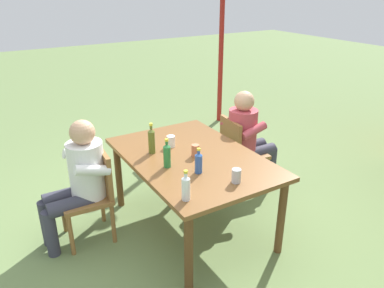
{
  "coord_description": "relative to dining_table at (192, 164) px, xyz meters",
  "views": [
    {
      "loc": [
        2.66,
        -1.6,
        2.26
      ],
      "look_at": [
        0.0,
        0.0,
        0.9
      ],
      "focal_mm": 34.9,
      "sensor_mm": 36.0,
      "label": 1
    }
  ],
  "objects": [
    {
      "name": "ground_plane",
      "position": [
        0.0,
        0.0,
        -0.69
      ],
      "size": [
        24.0,
        24.0,
        0.0
      ],
      "primitive_type": "plane",
      "color": "#6B844C"
    },
    {
      "name": "chair_far_left",
      "position": [
        -0.37,
        0.85,
        -0.2
      ],
      "size": [
        0.49,
        0.49,
        0.87
      ],
      "color": "olive",
      "rests_on": "ground_plane"
    },
    {
      "name": "chair_near_left",
      "position": [
        -0.36,
        -0.85,
        -0.2
      ],
      "size": [
        0.47,
        0.47,
        0.87
      ],
      "color": "olive",
      "rests_on": "ground_plane"
    },
    {
      "name": "dining_table",
      "position": [
        0.0,
        0.0,
        0.0
      ],
      "size": [
        1.62,
        1.1,
        0.78
      ],
      "color": "brown",
      "rests_on": "ground_plane"
    },
    {
      "name": "bottle_clear",
      "position": [
        0.62,
        -0.43,
        0.19
      ],
      "size": [
        0.06,
        0.06,
        0.24
      ],
      "color": "white",
      "rests_on": "dining_table"
    },
    {
      "name": "bottle_green",
      "position": [
        0.08,
        -0.3,
        0.2
      ],
      "size": [
        0.06,
        0.06,
        0.26
      ],
      "color": "#287A38",
      "rests_on": "dining_table"
    },
    {
      "name": "bottle_blue",
      "position": [
        0.31,
        -0.12,
        0.18
      ],
      "size": [
        0.06,
        0.06,
        0.22
      ],
      "color": "#2D56A3",
      "rests_on": "dining_table"
    },
    {
      "name": "backpack_by_near_side",
      "position": [
        -1.46,
        0.39,
        -0.5
      ],
      "size": [
        0.29,
        0.24,
        0.4
      ],
      "color": "maroon",
      "rests_on": "ground_plane"
    },
    {
      "name": "cup_steel",
      "position": [
        0.6,
        0.05,
        0.14
      ],
      "size": [
        0.08,
        0.08,
        0.12
      ],
      "primitive_type": "cylinder",
      "color": "#B2B7BC",
      "rests_on": "dining_table"
    },
    {
      "name": "person_in_white_shirt",
      "position": [
        -0.36,
        -0.96,
        -0.04
      ],
      "size": [
        0.47,
        0.62,
        1.18
      ],
      "color": "white",
      "rests_on": "ground_plane"
    },
    {
      "name": "bottle_olive",
      "position": [
        -0.25,
        -0.28,
        0.21
      ],
      "size": [
        0.06,
        0.06,
        0.29
      ],
      "color": "#566623",
      "rests_on": "dining_table"
    },
    {
      "name": "person_in_plaid_shirt",
      "position": [
        -0.36,
        0.96,
        -0.04
      ],
      "size": [
        0.47,
        0.62,
        1.18
      ],
      "color": "#B7424C",
      "rests_on": "ground_plane"
    },
    {
      "name": "cup_white",
      "position": [
        -0.29,
        -0.06,
        0.14
      ],
      "size": [
        0.08,
        0.08,
        0.11
      ],
      "primitive_type": "cylinder",
      "color": "white",
      "rests_on": "dining_table"
    },
    {
      "name": "cup_terracotta",
      "position": [
        0.02,
        0.03,
        0.14
      ],
      "size": [
        0.07,
        0.07,
        0.11
      ],
      "primitive_type": "cylinder",
      "color": "#BC6B47",
      "rests_on": "dining_table"
    }
  ]
}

